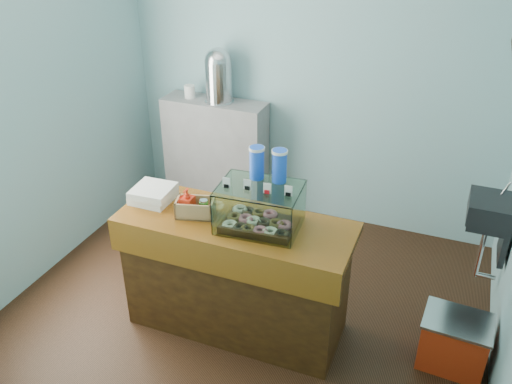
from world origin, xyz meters
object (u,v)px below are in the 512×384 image
at_px(counter, 236,275).
at_px(red_cooler, 454,342).
at_px(display_case, 261,203).
at_px(coffee_urn, 219,74).

relative_size(counter, red_cooler, 3.51).
bearing_deg(counter, red_cooler, 7.07).
height_order(counter, display_case, display_case).
xyz_separation_m(counter, coffee_urn, (-0.84, 1.57, 0.91)).
bearing_deg(coffee_urn, display_case, -56.71).
bearing_deg(display_case, red_cooler, 2.62).
xyz_separation_m(display_case, red_cooler, (1.33, 0.15, -0.87)).
distance_m(counter, coffee_urn, 2.00).
bearing_deg(red_cooler, counter, -169.48).
relative_size(display_case, red_cooler, 1.22).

